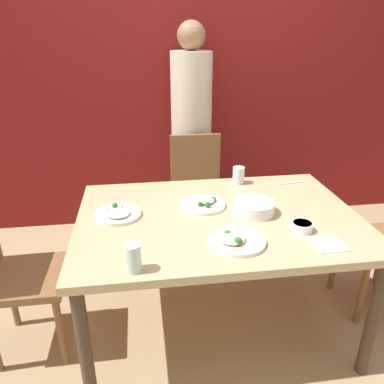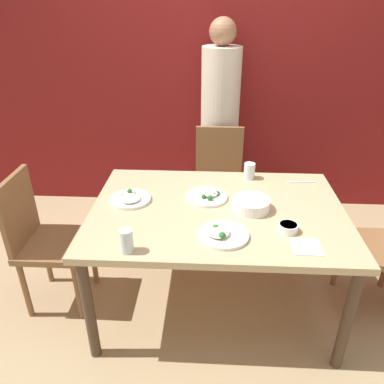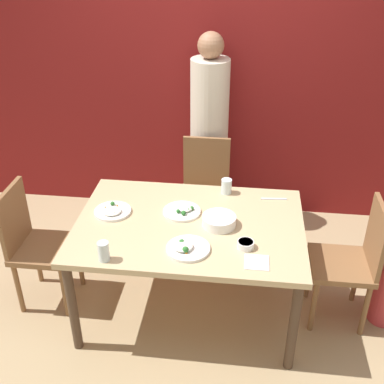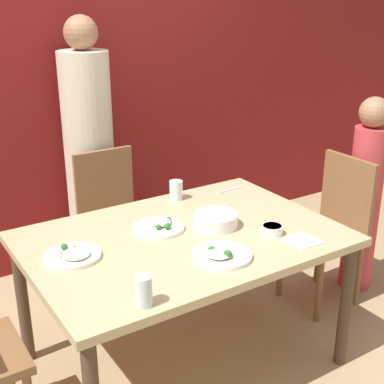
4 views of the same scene
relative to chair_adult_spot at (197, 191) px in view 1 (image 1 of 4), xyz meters
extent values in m
plane|color=tan|center=(-0.02, -0.85, -0.49)|extent=(10.00, 10.00, 0.00)
cube|color=maroon|center=(-0.02, 0.57, 0.86)|extent=(10.00, 0.06, 2.70)
cube|color=tan|center=(-0.02, -0.85, 0.21)|extent=(1.47, 1.02, 0.04)
cylinder|color=#4C3828|center=(-0.70, -1.30, -0.15)|extent=(0.06, 0.06, 0.68)
cylinder|color=#4C3828|center=(0.65, -1.30, -0.15)|extent=(0.06, 0.06, 0.68)
cylinder|color=#4C3828|center=(-0.70, -0.40, -0.15)|extent=(0.06, 0.06, 0.68)
cylinder|color=#4C3828|center=(0.65, -0.40, -0.15)|extent=(0.06, 0.06, 0.68)
cube|color=brown|center=(0.00, -0.07, -0.05)|extent=(0.40, 0.40, 0.04)
cube|color=brown|center=(0.00, 0.12, 0.19)|extent=(0.38, 0.03, 0.44)
cylinder|color=brown|center=(-0.16, -0.23, -0.28)|extent=(0.04, 0.04, 0.42)
cylinder|color=brown|center=(0.17, -0.23, -0.28)|extent=(0.04, 0.04, 0.42)
cylinder|color=brown|center=(-0.16, 0.10, -0.28)|extent=(0.04, 0.04, 0.42)
cylinder|color=brown|center=(0.17, 0.10, -0.28)|extent=(0.04, 0.04, 0.42)
cube|color=brown|center=(0.98, -0.80, -0.05)|extent=(0.40, 0.40, 0.04)
cylinder|color=brown|center=(0.82, -0.64, -0.28)|extent=(0.04, 0.04, 0.42)
cylinder|color=brown|center=(0.82, -0.97, -0.28)|extent=(0.04, 0.04, 0.42)
cylinder|color=brown|center=(1.15, -0.64, -0.28)|extent=(0.04, 0.04, 0.42)
cube|color=brown|center=(-1.03, -0.87, -0.05)|extent=(0.40, 0.40, 0.04)
cylinder|color=brown|center=(-0.86, -1.03, -0.28)|extent=(0.04, 0.04, 0.42)
cylinder|color=brown|center=(-0.86, -0.70, -0.28)|extent=(0.04, 0.04, 0.42)
cylinder|color=brown|center=(-1.19, -0.70, -0.28)|extent=(0.04, 0.04, 0.42)
cylinder|color=beige|center=(0.00, 0.33, 0.24)|extent=(0.32, 0.32, 1.47)
sphere|color=#9E7051|center=(0.00, 0.33, 1.08)|extent=(0.21, 0.21, 0.21)
cylinder|color=white|center=(0.17, -0.85, 0.26)|extent=(0.22, 0.22, 0.07)
cylinder|color=#BC5123|center=(0.17, -0.85, 0.29)|extent=(0.19, 0.19, 0.01)
cylinder|color=white|center=(-0.55, -0.78, 0.24)|extent=(0.25, 0.25, 0.02)
ellipsoid|color=white|center=(-0.54, -0.81, 0.26)|extent=(0.12, 0.12, 0.02)
cone|color=orange|center=(-0.52, -0.84, 0.26)|extent=(0.02, 0.02, 0.03)
sphere|color=#2D702D|center=(-0.56, -0.72, 0.26)|extent=(0.03, 0.03, 0.03)
cone|color=orange|center=(-0.52, -0.75, 0.26)|extent=(0.02, 0.02, 0.03)
cone|color=orange|center=(-0.59, -0.78, 0.26)|extent=(0.02, 0.02, 0.03)
cylinder|color=white|center=(-0.09, -0.73, 0.24)|extent=(0.25, 0.25, 0.02)
ellipsoid|color=white|center=(-0.07, -0.72, 0.26)|extent=(0.10, 0.10, 0.03)
sphere|color=#2D702D|center=(-0.07, -0.78, 0.26)|extent=(0.03, 0.03, 0.03)
sphere|color=#2D702D|center=(-0.03, -0.72, 0.26)|extent=(0.03, 0.03, 0.03)
sphere|color=#2D702D|center=(-0.04, -0.74, 0.26)|extent=(0.02, 0.02, 0.02)
sphere|color=#2D702D|center=(-0.11, -0.76, 0.26)|extent=(0.03, 0.03, 0.03)
cylinder|color=white|center=(0.01, -1.13, 0.24)|extent=(0.26, 0.26, 0.02)
ellipsoid|color=white|center=(-0.02, -1.14, 0.26)|extent=(0.12, 0.12, 0.03)
cone|color=orange|center=(0.00, -1.19, 0.26)|extent=(0.02, 0.02, 0.02)
sphere|color=#2D702D|center=(-0.04, -1.11, 0.26)|extent=(0.04, 0.04, 0.04)
sphere|color=#2D702D|center=(0.00, -1.18, 0.27)|extent=(0.04, 0.04, 0.04)
cone|color=orange|center=(-0.03, -1.18, 0.26)|extent=(0.02, 0.02, 0.03)
cylinder|color=white|center=(0.34, -1.07, 0.25)|extent=(0.10, 0.10, 0.04)
cylinder|color=white|center=(0.34, -1.07, 0.27)|extent=(0.09, 0.09, 0.01)
cylinder|color=silver|center=(0.19, -0.43, 0.28)|extent=(0.07, 0.07, 0.11)
cylinder|color=silver|center=(-0.46, -1.28, 0.29)|extent=(0.07, 0.07, 0.12)
cube|color=white|center=(0.41, -1.21, 0.23)|extent=(0.14, 0.14, 0.01)
cube|color=silver|center=(0.53, -0.48, 0.23)|extent=(0.18, 0.03, 0.01)
camera|label=1|loc=(-0.41, -2.56, 1.13)|focal=35.00mm
camera|label=2|loc=(-0.07, -2.73, 1.33)|focal=35.00mm
camera|label=3|loc=(0.30, -3.41, 1.96)|focal=45.00mm
camera|label=4|loc=(-1.23, -2.81, 1.33)|focal=50.00mm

